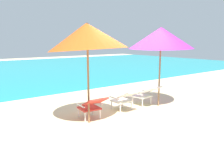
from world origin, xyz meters
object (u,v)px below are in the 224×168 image
object	(u,v)px
lounge_chair_right	(146,93)
beach_umbrella_right	(161,38)
lounge_chair_center	(125,98)
beach_umbrella_left	(87,37)
lounge_chair_left	(92,105)

from	to	relation	value
lounge_chair_right	beach_umbrella_right	xyz separation A→B (m)	(0.31, -0.26, 1.76)
lounge_chair_center	beach_umbrella_left	xyz separation A→B (m)	(-1.38, -0.19, 1.77)
lounge_chair_left	lounge_chair_right	world-z (taller)	same
beach_umbrella_left	beach_umbrella_right	bearing A→B (deg)	-0.45
lounge_chair_left	lounge_chair_right	size ratio (longest dim) A/B	0.99
lounge_chair_center	beach_umbrella_left	bearing A→B (deg)	-172.00
lounge_chair_center	beach_umbrella_right	distance (m)	2.16
lounge_chair_left	lounge_chair_right	xyz separation A→B (m)	(2.13, 0.12, 0.00)
lounge_chair_center	beach_umbrella_right	xyz separation A→B (m)	(1.24, -0.21, 1.76)
lounge_chair_right	beach_umbrella_left	xyz separation A→B (m)	(-2.30, -0.24, 1.77)
lounge_chair_left	beach_umbrella_left	world-z (taller)	beach_umbrella_left
lounge_chair_center	beach_umbrella_left	size ratio (longest dim) A/B	0.34
lounge_chair_center	beach_umbrella_left	world-z (taller)	beach_umbrella_left
lounge_chair_left	lounge_chair_center	size ratio (longest dim) A/B	1.05
lounge_chair_right	beach_umbrella_right	bearing A→B (deg)	-39.60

